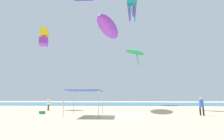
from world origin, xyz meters
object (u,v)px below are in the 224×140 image
(cooler_box, at_px, (42,112))
(kite_delta_green, at_px, (135,51))
(kite_box_yellow, at_px, (44,37))
(person_leftmost, at_px, (201,105))
(kite_octopus_teal, at_px, (132,3))
(canopy_tent, at_px, (85,91))
(person_near_tent, at_px, (49,103))
(kite_inflatable_purple, at_px, (109,27))

(cooler_box, relative_size, kite_delta_green, 0.09)
(kite_delta_green, xyz_separation_m, kite_box_yellow, (-16.58, -13.25, -1.09))
(person_leftmost, height_order, kite_octopus_teal, kite_octopus_teal)
(canopy_tent, xyz_separation_m, kite_box_yellow, (-9.40, 10.04, 9.51))
(person_near_tent, xyz_separation_m, kite_octopus_teal, (12.04, 4.89, 17.55))
(person_near_tent, relative_size, kite_box_yellow, 0.60)
(kite_delta_green, relative_size, kite_box_yellow, 2.05)
(kite_octopus_teal, bearing_deg, kite_inflatable_purple, -38.25)
(person_leftmost, relative_size, kite_delta_green, 0.29)
(person_leftmost, bearing_deg, kite_box_yellow, 28.01)
(person_near_tent, height_order, kite_box_yellow, kite_box_yellow)
(cooler_box, bearing_deg, kite_box_yellow, 118.17)
(cooler_box, relative_size, kite_box_yellow, 0.19)
(cooler_box, bearing_deg, canopy_tent, -20.77)
(canopy_tent, distance_m, kite_octopus_teal, 20.66)
(kite_box_yellow, bearing_deg, kite_octopus_teal, 167.51)
(canopy_tent, distance_m, cooler_box, 5.83)
(person_near_tent, xyz_separation_m, person_leftmost, (17.86, -5.49, -0.01))
(canopy_tent, height_order, cooler_box, canopy_tent)
(kite_delta_green, relative_size, kite_octopus_teal, 1.33)
(canopy_tent, height_order, person_near_tent, canopy_tent)
(canopy_tent, bearing_deg, person_near_tent, 134.34)
(cooler_box, relative_size, kite_inflatable_purple, 0.07)
(person_near_tent, bearing_deg, cooler_box, 5.00)
(kite_octopus_teal, distance_m, kite_box_yellow, 16.54)
(kite_delta_green, distance_m, kite_inflatable_purple, 15.08)
(person_near_tent, height_order, cooler_box, person_near_tent)
(person_leftmost, bearing_deg, cooler_box, 48.33)
(person_leftmost, height_order, kite_box_yellow, kite_box_yellow)
(kite_delta_green, distance_m, kite_box_yellow, 21.26)
(kite_delta_green, xyz_separation_m, kite_inflatable_purple, (-5.57, -14.01, 0.05))
(cooler_box, distance_m, kite_inflatable_purple, 16.21)
(kite_delta_green, bearing_deg, kite_octopus_teal, 13.06)
(kite_inflatable_purple, bearing_deg, kite_delta_green, -7.74)
(kite_box_yellow, bearing_deg, person_leftmost, 138.87)
(kite_delta_green, relative_size, kite_inflatable_purple, 0.70)
(person_leftmost, relative_size, kite_octopus_teal, 0.38)
(canopy_tent, bearing_deg, kite_octopus_teal, 63.79)
(kite_box_yellow, bearing_deg, person_near_tent, 112.88)
(person_near_tent, bearing_deg, kite_octopus_teal, 100.90)
(person_leftmost, distance_m, kite_inflatable_purple, 17.53)
(kite_box_yellow, height_order, kite_inflatable_purple, kite_inflatable_purple)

